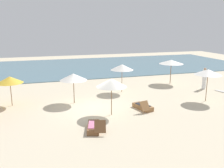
{
  "coord_description": "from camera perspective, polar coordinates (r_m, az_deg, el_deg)",
  "views": [
    {
      "loc": [
        -3.62,
        -14.55,
        5.26
      ],
      "look_at": [
        1.55,
        2.13,
        1.1
      ],
      "focal_mm": 39.35,
      "sensor_mm": 36.0,
      "label": 1
    }
  ],
  "objects": [
    {
      "name": "ground_plane",
      "position": [
        15.89,
        -3.08,
        -5.95
      ],
      "size": [
        60.0,
        60.0,
        0.0
      ],
      "primitive_type": "plane",
      "color": "beige"
    },
    {
      "name": "ocean_water",
      "position": [
        32.18,
        -10.56,
        3.82
      ],
      "size": [
        48.0,
        16.0,
        0.06
      ],
      "primitive_type": "cube",
      "color": "slate",
      "rests_on": "ground_plane"
    },
    {
      "name": "umbrella_1",
      "position": [
        18.39,
        21.43,
        2.59
      ],
      "size": [
        1.88,
        1.88,
        2.3
      ],
      "color": "brown",
      "rests_on": "ground_plane"
    },
    {
      "name": "umbrella_2",
      "position": [
        16.93,
        -8.97,
        1.63
      ],
      "size": [
        1.85,
        1.85,
        2.09
      ],
      "color": "brown",
      "rests_on": "ground_plane"
    },
    {
      "name": "umbrella_3",
      "position": [
        17.5,
        -22.67,
        0.91
      ],
      "size": [
        1.71,
        1.71,
        2.01
      ],
      "color": "brown",
      "rests_on": "ground_plane"
    },
    {
      "name": "umbrella_4",
      "position": [
        19.58,
        2.34,
        3.93
      ],
      "size": [
        1.84,
        1.84,
        2.27
      ],
      "color": "brown",
      "rests_on": "ground_plane"
    },
    {
      "name": "umbrella_5",
      "position": [
        23.21,
        13.61,
        5.01
      ],
      "size": [
        2.21,
        2.21,
        2.21
      ],
      "color": "brown",
      "rests_on": "ground_plane"
    },
    {
      "name": "umbrella_6",
      "position": [
        14.42,
        -0.12,
        0.31
      ],
      "size": [
        1.82,
        1.82,
        2.24
      ],
      "color": "brown",
      "rests_on": "ground_plane"
    },
    {
      "name": "lounger_0",
      "position": [
        15.97,
        7.2,
        -5.26
      ],
      "size": [
        0.98,
        1.74,
        0.73
      ],
      "color": "olive",
      "rests_on": "ground_plane"
    },
    {
      "name": "lounger_2",
      "position": [
        12.85,
        -4.19,
        -9.94
      ],
      "size": [
        1.0,
        1.76,
        0.72
      ],
      "color": "brown",
      "rests_on": "ground_plane"
    },
    {
      "name": "person_3",
      "position": [
        22.2,
        20.66,
        1.24
      ],
      "size": [
        0.5,
        0.5,
        1.82
      ],
      "color": "white",
      "rests_on": "ground_plane"
    }
  ]
}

